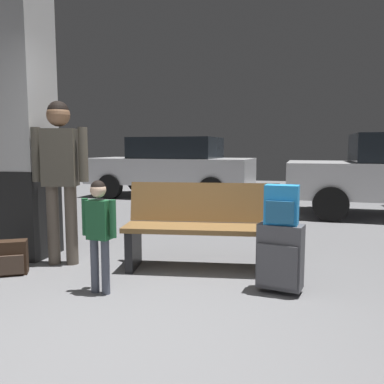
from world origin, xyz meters
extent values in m
cube|color=slate|center=(0.00, 4.00, -0.05)|extent=(18.00, 18.00, 0.10)
cube|color=black|center=(-1.93, 1.72, 0.50)|extent=(0.57, 0.57, 1.00)
cube|color=#B2B2B2|center=(-1.93, 1.72, 2.08)|extent=(0.56, 0.56, 2.16)
cube|color=brown|center=(0.17, 1.64, 0.44)|extent=(1.64, 0.64, 0.05)
cube|color=brown|center=(0.14, 1.89, 0.68)|extent=(1.60, 0.32, 0.42)
cube|color=black|center=(-0.54, 1.54, 0.21)|extent=(0.13, 0.41, 0.41)
cube|color=black|center=(0.89, 1.73, 0.21)|extent=(0.13, 0.41, 0.41)
cube|color=#4C4C51|center=(0.97, 1.19, 0.32)|extent=(0.41, 0.28, 0.56)
cube|color=#4C4C51|center=(0.94, 1.08, 0.26)|extent=(0.34, 0.10, 0.36)
cube|color=#A5A5AA|center=(0.99, 1.27, 0.59)|extent=(0.14, 0.05, 0.02)
cylinder|color=black|center=(0.83, 1.31, 0.02)|extent=(0.03, 0.05, 0.04)
cylinder|color=black|center=(1.14, 1.24, 0.02)|extent=(0.03, 0.05, 0.04)
cube|color=#268CD8|center=(0.97, 1.19, 0.77)|extent=(0.30, 0.19, 0.34)
cube|color=#23608E|center=(0.96, 1.10, 0.72)|extent=(0.23, 0.06, 0.19)
cylinder|color=black|center=(0.97, 1.19, 0.93)|extent=(0.06, 0.03, 0.02)
cylinder|color=#4C5160|center=(-0.49, 0.79, 0.24)|extent=(0.07, 0.07, 0.48)
cylinder|color=#4C5160|center=(-0.60, 0.80, 0.24)|extent=(0.07, 0.07, 0.48)
cube|color=#1E5933|center=(-0.54, 0.80, 0.65)|extent=(0.21, 0.14, 0.34)
cylinder|color=#1E5933|center=(-0.41, 0.78, 0.66)|extent=(0.06, 0.06, 0.32)
cylinder|color=#1E5933|center=(-0.68, 0.82, 0.66)|extent=(0.06, 0.06, 0.32)
sphere|color=beige|center=(-0.54, 0.80, 0.90)|extent=(0.14, 0.14, 0.14)
sphere|color=black|center=(-0.54, 0.80, 0.92)|extent=(0.12, 0.12, 0.12)
cylinder|color=red|center=(-0.60, 0.91, 0.66)|extent=(0.06, 0.06, 0.10)
cylinder|color=red|center=(-0.60, 0.91, 0.74)|extent=(0.01, 0.01, 0.06)
cylinder|color=brown|center=(-1.24, 1.52, 0.43)|extent=(0.13, 0.13, 0.85)
cylinder|color=brown|center=(-1.43, 1.48, 0.43)|extent=(0.13, 0.13, 0.85)
cube|color=#4C473D|center=(-1.34, 1.50, 1.16)|extent=(0.39, 0.28, 0.60)
cylinder|color=#4C473D|center=(-1.10, 1.56, 1.19)|extent=(0.10, 0.10, 0.57)
cylinder|color=#4C473D|center=(-1.58, 1.44, 1.19)|extent=(0.10, 0.10, 0.57)
sphere|color=brown|center=(-1.34, 1.50, 1.60)|extent=(0.24, 0.24, 0.24)
sphere|color=black|center=(-1.34, 1.50, 1.63)|extent=(0.22, 0.22, 0.22)
cube|color=black|center=(-1.64, 1.07, 0.17)|extent=(0.32, 0.28, 0.34)
cube|color=#423328|center=(-1.59, 0.98, 0.12)|extent=(0.22, 0.14, 0.19)
cylinder|color=black|center=(-1.64, 1.07, 0.33)|extent=(0.06, 0.05, 0.02)
cylinder|color=black|center=(1.72, 4.83, 0.30)|extent=(0.61, 0.22, 0.60)
cylinder|color=black|center=(1.77, 6.43, 0.30)|extent=(0.61, 0.22, 0.60)
cube|color=silver|center=(-1.92, 7.43, 0.67)|extent=(4.21, 1.98, 0.64)
cube|color=black|center=(-1.77, 7.42, 1.25)|extent=(2.20, 1.68, 0.52)
cylinder|color=black|center=(-3.27, 6.73, 0.30)|extent=(0.61, 0.24, 0.60)
cylinder|color=black|center=(-3.16, 8.32, 0.30)|extent=(0.61, 0.24, 0.60)
cylinder|color=black|center=(-0.68, 6.55, 0.30)|extent=(0.61, 0.24, 0.60)
cylinder|color=black|center=(-0.57, 8.14, 0.30)|extent=(0.61, 0.24, 0.60)
camera|label=1|loc=(1.03, -2.25, 1.26)|focal=37.13mm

